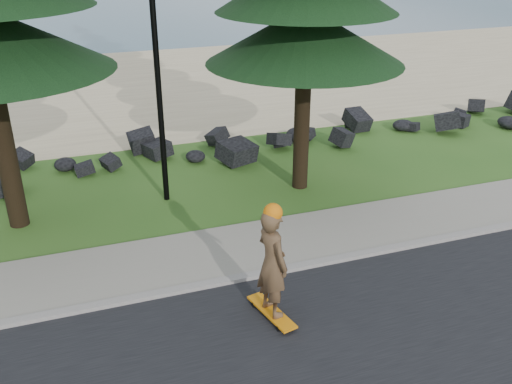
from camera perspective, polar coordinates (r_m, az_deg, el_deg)
ground at (r=11.93m, az=-5.92°, el=-7.07°), size 160.00×160.00×0.00m
kerb at (r=11.17m, az=-4.82°, el=-9.20°), size 160.00×0.20×0.10m
sidewalk at (r=12.07m, az=-6.16°, el=-6.43°), size 160.00×2.00×0.08m
beach_sand at (r=25.27m, az=-13.92°, el=10.00°), size 160.00×15.00×0.01m
seawall_boulders at (r=16.85m, az=-10.48°, el=2.70°), size 60.00×2.40×1.10m
lamp_post at (r=13.42m, az=-10.11°, el=15.39°), size 0.25×0.14×8.14m
skateboarder at (r=9.76m, az=1.63°, el=-7.15°), size 0.63×1.24×2.23m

